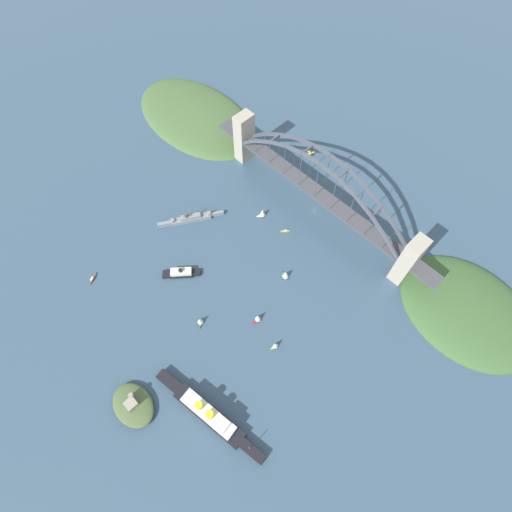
{
  "coord_description": "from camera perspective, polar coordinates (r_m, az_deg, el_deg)",
  "views": [
    {
      "loc": [
        -125.71,
        202.87,
        315.18
      ],
      "look_at": [
        0.0,
        80.45,
        8.0
      ],
      "focal_mm": 27.71,
      "sensor_mm": 36.0,
      "label": 1
    }
  ],
  "objects": [
    {
      "name": "naval_cruiser",
      "position": [
        387.04,
        -9.46,
        5.38
      ],
      "size": [
        35.35,
        57.01,
        17.31
      ],
      "color": "gray",
      "rests_on": "ground"
    },
    {
      "name": "harbor_ferry_steamer",
      "position": [
        357.94,
        -10.77,
        -2.39
      ],
      "size": [
        26.81,
        29.75,
        8.63
      ],
      "color": "black",
      "rests_on": "ground"
    },
    {
      "name": "headland_west_shore",
      "position": [
        385.05,
        28.4,
        -6.99
      ],
      "size": [
        120.08,
        94.49,
        21.05
      ],
      "color": "#3D6033",
      "rests_on": "ground"
    },
    {
      "name": "headland_east_shore",
      "position": [
        486.19,
        -8.36,
        19.19
      ],
      "size": [
        163.7,
        98.91,
        16.05
      ],
      "color": "#476638",
      "rests_on": "ground"
    },
    {
      "name": "seaplane_taxiing_near_bridge",
      "position": [
        441.27,
        7.88,
        14.44
      ],
      "size": [
        8.17,
        9.4,
        5.03
      ],
      "color": "#B7B7B2",
      "rests_on": "ground"
    },
    {
      "name": "fort_island_mid_harbor",
      "position": [
        328.59,
        -17.33,
        -19.84
      ],
      "size": [
        37.1,
        26.84,
        12.07
      ],
      "color": "#4C6038",
      "rests_on": "ground"
    },
    {
      "name": "harbor_arch_bridge",
      "position": [
        372.33,
        9.02,
        9.17
      ],
      "size": [
        260.01,
        18.38,
        72.38
      ],
      "color": "#ADA38E",
      "rests_on": "ground"
    },
    {
      "name": "ocean_liner",
      "position": [
        314.8,
        -6.89,
        -21.71
      ],
      "size": [
        100.77,
        22.97,
        18.03
      ],
      "color": "black",
      "rests_on": "ground"
    },
    {
      "name": "small_boat_6",
      "position": [
        377.49,
        4.27,
        3.63
      ],
      "size": [
        6.34,
        7.59,
        2.24
      ],
      "color": "gold",
      "rests_on": "ground"
    },
    {
      "name": "small_boat_1",
      "position": [
        349.57,
        4.29,
        -2.66
      ],
      "size": [
        9.98,
        6.88,
        10.36
      ],
      "color": "#2D6B3D",
      "rests_on": "ground"
    },
    {
      "name": "small_boat_5",
      "position": [
        383.53,
        0.94,
        6.31
      ],
      "size": [
        7.03,
        8.94,
        11.03
      ],
      "color": "silver",
      "rests_on": "ground"
    },
    {
      "name": "small_boat_4",
      "position": [
        379.95,
        -22.52,
        -3.04
      ],
      "size": [
        6.97,
        11.21,
        2.45
      ],
      "color": "brown",
      "rests_on": "ground"
    },
    {
      "name": "small_boat_2",
      "position": [
        335.17,
        -8.07,
        -9.27
      ],
      "size": [
        7.26,
        8.08,
        8.5
      ],
      "color": "#2D6B3D",
      "rests_on": "ground"
    },
    {
      "name": "small_boat_0",
      "position": [
        325.7,
        2.83,
        -12.72
      ],
      "size": [
        4.69,
        7.35,
        8.77
      ],
      "color": "gold",
      "rests_on": "ground"
    },
    {
      "name": "small_boat_3",
      "position": [
        332.28,
        0.26,
        -8.9
      ],
      "size": [
        5.25,
        8.92,
        9.97
      ],
      "color": "#B2231E",
      "rests_on": "ground"
    },
    {
      "name": "ground_plane",
      "position": [
        395.35,
        8.44,
        6.5
      ],
      "size": [
        1400.0,
        1400.0,
        0.0
      ],
      "primitive_type": "plane",
      "color": "#385166"
    }
  ]
}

